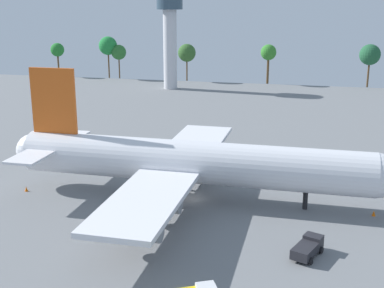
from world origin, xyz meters
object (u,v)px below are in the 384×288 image
Objects in this scene: cargo_airplane at (191,163)px; safety_cone_tail at (26,189)px; catering_truck at (308,248)px; safety_cone_nose at (374,213)px; control_tower at (170,31)px.

cargo_airplane reaches higher than safety_cone_tail.
safety_cone_tail is at bearing 165.48° from catering_truck.
safety_cone_nose is at bearing -0.63° from cargo_airplane.
catering_truck is at bearing -39.23° from cargo_airplane.
cargo_airplane is 76.86× the size of safety_cone_nose.
cargo_airplane is 26.95m from safety_cone_nose.
safety_cone_tail is (-43.81, 11.35, -0.66)m from catering_truck.
control_tower is (-49.08, 113.05, 18.39)m from catering_truck.
control_tower is at bearing 113.47° from catering_truck.
control_tower is at bearing 92.97° from safety_cone_tail.
safety_cone_tail is (-52.58, -2.76, -0.00)m from safety_cone_nose.
safety_cone_nose is (26.41, -0.29, -5.39)m from cargo_airplane.
safety_cone_tail is (-26.17, -3.05, -5.39)m from cargo_airplane.
safety_cone_nose is 1.00× the size of safety_cone_tail.
cargo_airplane reaches higher than catering_truck.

